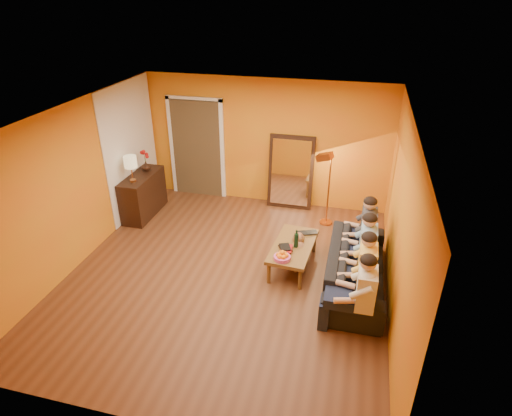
% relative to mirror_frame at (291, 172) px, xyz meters
% --- Properties ---
extents(room_shell, '(5.00, 5.50, 2.60)m').
position_rel_mirror_frame_xyz_m(room_shell, '(-0.55, -2.26, 0.54)').
color(room_shell, brown).
rests_on(room_shell, ground).
extents(white_accent, '(0.02, 1.90, 2.58)m').
position_rel_mirror_frame_xyz_m(white_accent, '(-3.04, -0.88, 0.54)').
color(white_accent, white).
rests_on(white_accent, wall_left).
extents(doorway_recess, '(1.06, 0.30, 2.10)m').
position_rel_mirror_frame_xyz_m(doorway_recess, '(-2.05, 0.20, 0.29)').
color(doorway_recess, '#3F2D19').
rests_on(doorway_recess, floor).
extents(door_jamb_left, '(0.08, 0.06, 2.20)m').
position_rel_mirror_frame_xyz_m(door_jamb_left, '(-2.62, 0.08, 0.29)').
color(door_jamb_left, white).
rests_on(door_jamb_left, wall_back).
extents(door_jamb_right, '(0.08, 0.06, 2.20)m').
position_rel_mirror_frame_xyz_m(door_jamb_right, '(-1.48, 0.08, 0.29)').
color(door_jamb_right, white).
rests_on(door_jamb_right, wall_back).
extents(door_header, '(1.22, 0.06, 0.08)m').
position_rel_mirror_frame_xyz_m(door_header, '(-2.05, 0.08, 1.36)').
color(door_header, white).
rests_on(door_header, wall_back).
extents(mirror_frame, '(0.92, 0.27, 1.51)m').
position_rel_mirror_frame_xyz_m(mirror_frame, '(0.00, 0.00, 0.00)').
color(mirror_frame, black).
rests_on(mirror_frame, floor).
extents(mirror_glass, '(0.78, 0.21, 1.35)m').
position_rel_mirror_frame_xyz_m(mirror_glass, '(0.00, -0.04, 0.00)').
color(mirror_glass, white).
rests_on(mirror_glass, mirror_frame).
extents(sideboard, '(0.44, 1.18, 0.85)m').
position_rel_mirror_frame_xyz_m(sideboard, '(-2.79, -1.08, -0.34)').
color(sideboard, black).
rests_on(sideboard, floor).
extents(table_lamp, '(0.24, 0.24, 0.51)m').
position_rel_mirror_frame_xyz_m(table_lamp, '(-2.79, -1.38, 0.34)').
color(table_lamp, beige).
rests_on(table_lamp, sideboard).
extents(sofa, '(2.20, 0.86, 0.64)m').
position_rel_mirror_frame_xyz_m(sofa, '(1.45, -2.41, -0.44)').
color(sofa, black).
rests_on(sofa, floor).
extents(coffee_table, '(0.71, 1.26, 0.42)m').
position_rel_mirror_frame_xyz_m(coffee_table, '(0.43, -2.16, -0.55)').
color(coffee_table, brown).
rests_on(coffee_table, floor).
extents(floor_lamp, '(0.36, 0.32, 1.44)m').
position_rel_mirror_frame_xyz_m(floor_lamp, '(0.83, -0.59, -0.04)').
color(floor_lamp, '#C07538').
rests_on(floor_lamp, floor).
extents(dog, '(0.43, 0.56, 0.58)m').
position_rel_mirror_frame_xyz_m(dog, '(0.52, -2.12, -0.47)').
color(dog, '#996445').
rests_on(dog, floor).
extents(person_far_left, '(0.70, 0.44, 1.22)m').
position_rel_mirror_frame_xyz_m(person_far_left, '(1.58, -3.41, -0.15)').
color(person_far_left, beige).
rests_on(person_far_left, sofa).
extents(person_mid_left, '(0.70, 0.44, 1.22)m').
position_rel_mirror_frame_xyz_m(person_mid_left, '(1.58, -2.86, -0.15)').
color(person_mid_left, '#E8B94D').
rests_on(person_mid_left, sofa).
extents(person_mid_right, '(0.70, 0.44, 1.22)m').
position_rel_mirror_frame_xyz_m(person_mid_right, '(1.58, -2.31, -0.15)').
color(person_mid_right, '#7DA1C1').
rests_on(person_mid_right, sofa).
extents(person_far_right, '(0.70, 0.44, 1.22)m').
position_rel_mirror_frame_xyz_m(person_far_right, '(1.58, -1.76, -0.15)').
color(person_far_right, '#343338').
rests_on(person_far_right, sofa).
extents(fruit_bowl, '(0.26, 0.26, 0.16)m').
position_rel_mirror_frame_xyz_m(fruit_bowl, '(0.33, -2.61, -0.26)').
color(fruit_bowl, '#D44B9D').
rests_on(fruit_bowl, coffee_table).
extents(wine_bottle, '(0.07, 0.07, 0.31)m').
position_rel_mirror_frame_xyz_m(wine_bottle, '(0.48, -2.21, -0.18)').
color(wine_bottle, black).
rests_on(wine_bottle, coffee_table).
extents(tumbler, '(0.11, 0.11, 0.09)m').
position_rel_mirror_frame_xyz_m(tumbler, '(0.55, -2.04, -0.30)').
color(tumbler, '#B27F3F').
rests_on(tumbler, coffee_table).
extents(laptop, '(0.42, 0.35, 0.03)m').
position_rel_mirror_frame_xyz_m(laptop, '(0.61, -1.81, -0.33)').
color(laptop, black).
rests_on(laptop, coffee_table).
extents(book_lower, '(0.27, 0.29, 0.02)m').
position_rel_mirror_frame_xyz_m(book_lower, '(0.25, -2.36, -0.33)').
color(book_lower, black).
rests_on(book_lower, coffee_table).
extents(book_mid, '(0.19, 0.26, 0.02)m').
position_rel_mirror_frame_xyz_m(book_mid, '(0.26, -2.35, -0.31)').
color(book_mid, '#AA1413').
rests_on(book_mid, book_lower).
extents(book_upper, '(0.23, 0.26, 0.02)m').
position_rel_mirror_frame_xyz_m(book_upper, '(0.25, -2.37, -0.29)').
color(book_upper, black).
rests_on(book_upper, book_mid).
extents(vase, '(0.18, 0.18, 0.19)m').
position_rel_mirror_frame_xyz_m(vase, '(-2.79, -0.83, 0.18)').
color(vase, black).
rests_on(vase, sideboard).
extents(flowers, '(0.17, 0.17, 0.45)m').
position_rel_mirror_frame_xyz_m(flowers, '(-2.79, -0.83, 0.43)').
color(flowers, '#AA1413').
rests_on(flowers, vase).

